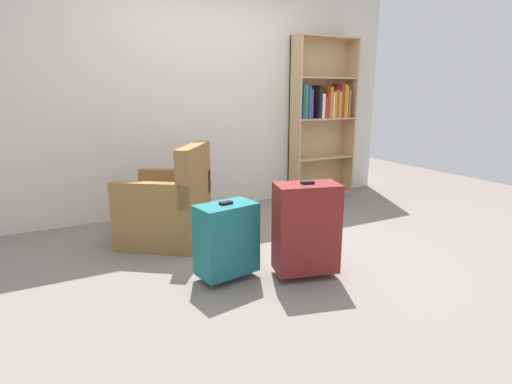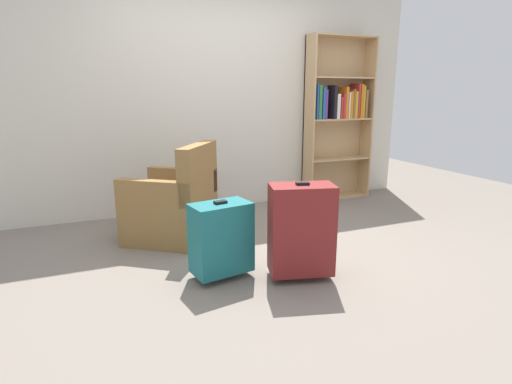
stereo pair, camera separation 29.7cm
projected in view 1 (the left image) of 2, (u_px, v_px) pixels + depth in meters
The scene contains 7 objects.
ground_plane at pixel (277, 254), 3.46m from camera, with size 8.85×8.85×0.00m, color slate.
back_wall at pixel (203, 97), 4.60m from camera, with size 5.06×0.10×2.60m, color beige.
bookshelf at pixel (322, 114), 5.21m from camera, with size 0.88×0.26×2.02m.
armchair at pixel (169, 208), 3.71m from camera, with size 0.98×0.98×0.90m.
mug at pixel (220, 229), 3.96m from camera, with size 0.12×0.08×0.10m.
suitcase_teal at pixel (227, 239), 2.95m from camera, with size 0.46×0.32×0.59m.
suitcase_dark_red at pixel (306, 228), 2.97m from camera, with size 0.51×0.37×0.73m.
Camera 1 is at (-1.67, -2.78, 1.35)m, focal length 28.40 mm.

